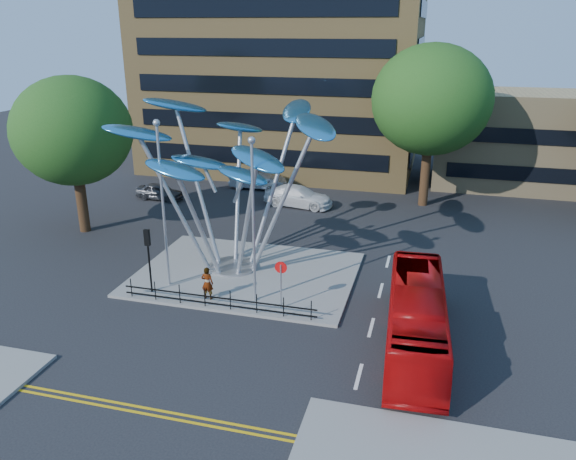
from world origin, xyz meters
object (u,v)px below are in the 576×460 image
(tree_left, at_px, (72,131))
(parked_car_mid, at_px, (258,180))
(tree_right, at_px, (431,100))
(street_lamp_right, at_px, (253,207))
(leaf_sculpture, at_px, (229,151))
(red_bus, at_px, (416,318))
(traffic_light_island, at_px, (148,247))
(parked_car_left, at_px, (160,191))
(street_lamp_left, at_px, (162,191))
(no_entry_sign_island, at_px, (281,277))
(parked_car_right, at_px, (298,196))
(pedestrian, at_px, (207,283))

(tree_left, relative_size, parked_car_mid, 2.16)
(tree_right, height_order, street_lamp_right, tree_right)
(leaf_sculpture, relative_size, red_bus, 1.28)
(traffic_light_island, xyz_separation_m, red_bus, (13.50, -1.61, -1.23))
(tree_left, xyz_separation_m, parked_car_left, (1.51, 8.00, -6.14))
(street_lamp_left, height_order, no_entry_sign_island, street_lamp_left)
(traffic_light_island, xyz_separation_m, parked_car_mid, (-0.81, 20.50, -1.83))
(tree_left, relative_size, no_entry_sign_island, 4.21)
(parked_car_left, distance_m, parked_car_right, 11.24)
(tree_left, height_order, traffic_light_island, tree_left)
(parked_car_mid, bearing_deg, tree_left, 145.82)
(street_lamp_left, distance_m, traffic_light_island, 2.96)
(traffic_light_island, relative_size, red_bus, 0.34)
(no_entry_sign_island, bearing_deg, street_lamp_left, 171.39)
(tree_left, height_order, leaf_sculpture, tree_left)
(leaf_sculpture, bearing_deg, no_entry_sign_island, -45.67)
(street_lamp_left, relative_size, traffic_light_island, 2.57)
(tree_left, distance_m, parked_car_left, 10.20)
(tree_right, distance_m, tree_left, 25.09)
(red_bus, relative_size, parked_car_right, 1.85)
(traffic_light_island, bearing_deg, leaf_sculpture, 54.96)
(traffic_light_island, bearing_deg, pedestrian, 0.00)
(traffic_light_island, xyz_separation_m, no_entry_sign_island, (7.00, 0.02, -0.80))
(leaf_sculpture, relative_size, traffic_light_island, 3.71)
(street_lamp_right, bearing_deg, traffic_light_island, -174.81)
(street_lamp_left, bearing_deg, pedestrian, -20.66)
(red_bus, distance_m, parked_car_left, 27.09)
(leaf_sculpture, relative_size, parked_car_right, 2.37)
(street_lamp_left, relative_size, street_lamp_right, 1.06)
(street_lamp_left, bearing_deg, parked_car_right, 78.52)
(traffic_light_island, bearing_deg, parked_car_mid, 92.27)
(leaf_sculpture, xyz_separation_m, street_lamp_right, (2.57, -3.68, -1.78))
(leaf_sculpture, relative_size, street_lamp_left, 1.45)
(parked_car_left, distance_m, parked_car_mid, 8.35)
(leaf_sculpture, xyz_separation_m, red_bus, (10.57, -5.79, -5.49))
(street_lamp_right, height_order, parked_car_mid, street_lamp_right)
(parked_car_right, bearing_deg, tree_right, -66.07)
(parked_car_right, bearing_deg, tree_left, 133.11)
(leaf_sculpture, distance_m, no_entry_sign_island, 7.71)
(tree_left, relative_size, pedestrian, 6.00)
(traffic_light_island, relative_size, parked_car_left, 0.89)
(red_bus, height_order, parked_car_mid, red_bus)
(leaf_sculpture, height_order, parked_car_left, leaf_sculpture)
(street_lamp_left, distance_m, pedestrian, 5.19)
(tree_right, distance_m, street_lamp_left, 22.49)
(pedestrian, bearing_deg, leaf_sculpture, -87.10)
(street_lamp_right, height_order, red_bus, street_lamp_right)
(tree_left, xyz_separation_m, parked_car_right, (12.69, 9.20, -6.01))
(tree_left, bearing_deg, traffic_light_island, -39.81)
(tree_left, xyz_separation_m, no_entry_sign_island, (16.00, -7.48, -4.98))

